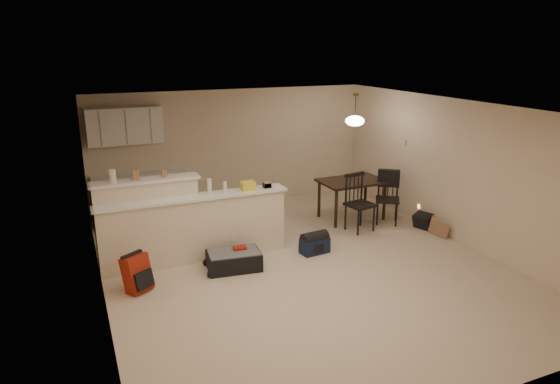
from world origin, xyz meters
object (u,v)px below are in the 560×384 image
pendant_lamp (355,120)px  dining_chair_far (388,198)px  black_daypack (423,221)px  dining_chair_near (360,203)px  suitcase (234,260)px  dining_table (352,185)px  navy_duffel (315,246)px  red_backpack (137,273)px

pendant_lamp → dining_chair_far: pendant_lamp is taller
black_daypack → dining_chair_near: bearing=52.5°
suitcase → black_daypack: black_daypack is taller
dining_table → suitcase: dining_table is taller
dining_table → dining_chair_near: 0.71m
navy_duffel → black_daypack: size_ratio=1.45×
dining_chair_far → navy_duffel: (-1.98, -0.76, -0.38)m
dining_chair_near → navy_duffel: dining_chair_near is taller
pendant_lamp → dining_chair_far: 1.65m
pendant_lamp → dining_chair_far: size_ratio=0.61×
dining_chair_near → pendant_lamp: bearing=62.6°
red_backpack → navy_duffel: size_ratio=1.12×
pendant_lamp → dining_chair_far: bearing=-45.8°
pendant_lamp → navy_duffel: size_ratio=1.30×
pendant_lamp → suitcase: 3.70m
suitcase → red_backpack: red_backpack is taller
pendant_lamp → suitcase: size_ratio=0.76×
pendant_lamp → suitcase: bearing=-155.7°
dining_chair_near → dining_chair_far: bearing=1.8°
dining_table → dining_chair_far: dining_chair_far is taller
red_backpack → navy_duffel: 2.95m
dining_chair_near → red_backpack: (-4.20, -0.81, -0.28)m
navy_duffel → dining_chair_far: bearing=14.7°
dining_chair_near → black_daypack: bearing=-27.9°
suitcase → navy_duffel: (1.45, 0.05, -0.01)m
dining_table → pendant_lamp: 1.29m
dining_chair_near → black_daypack: 1.31m
dining_chair_near → dining_chair_far: dining_chair_near is taller
dining_table → red_backpack: 4.67m
dining_table → suitcase: size_ratio=1.57×
dining_chair_near → red_backpack: 4.29m
dining_table → dining_chair_near: dining_chair_near is taller
dining_chair_far → pendant_lamp: bearing=168.6°
dining_table → dining_chair_near: size_ratio=1.18×
suitcase → dining_chair_far: bearing=20.0°
pendant_lamp → dining_table: bearing=180.0°
red_backpack → black_daypack: size_ratio=1.62×
dining_chair_far → red_backpack: bearing=-134.7°
suitcase → red_backpack: 1.51m
dining_table → dining_chair_far: 0.74m
dining_table → dining_chair_far: size_ratio=1.27×
dining_chair_near → navy_duffel: bearing=-163.6°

